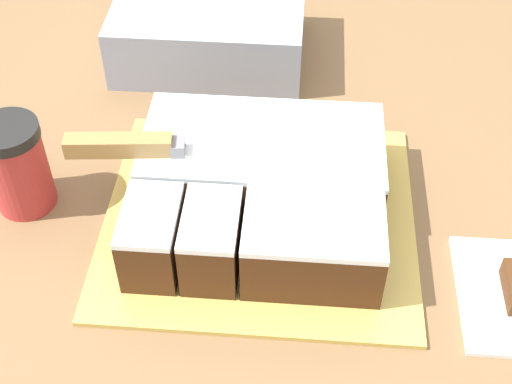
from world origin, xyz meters
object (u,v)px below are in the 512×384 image
Objects in this scene: storage_box at (210,29)px; cake_board at (256,217)px; cake at (258,191)px; coffee_cup at (17,166)px; knife at (150,146)px.

cake_board is at bearing -74.15° from storage_box.
coffee_cup reaches higher than cake.
knife reaches higher than cake.
coffee_cup is (-0.16, -0.01, -0.03)m from knife.
storage_box is (0.03, 0.32, -0.05)m from knife.
coffee_cup is (-0.28, 0.01, 0.01)m from cake.
cake is 0.35m from storage_box.
coffee_cup is at bearing 178.52° from cake_board.
storage_box is at bearing 106.29° from cake.
cake_board is 1.07× the size of knife.
cake is 1.02× the size of storage_box.
cake is 0.28m from coffee_cup.
cake reaches higher than cake_board.
knife reaches higher than storage_box.
coffee_cup reaches higher than knife.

